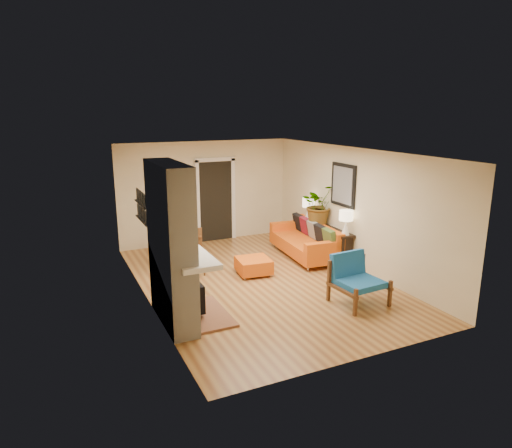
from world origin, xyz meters
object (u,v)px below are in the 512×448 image
object	(u,v)px
sofa	(308,241)
lamp_far	(308,206)
console_table	(325,233)
ottoman	(254,265)
houseplant	(319,204)
dining_table	(185,238)
lamp_near	(346,220)
blue_chair	(355,276)

from	to	relation	value
sofa	lamp_far	bearing A→B (deg)	58.55
sofa	console_table	distance (m)	0.45
ottoman	houseplant	distance (m)	2.33
console_table	lamp_far	bearing A→B (deg)	90.00
ottoman	dining_table	size ratio (longest dim) A/B	0.42
console_table	lamp_near	world-z (taller)	lamp_near
console_table	lamp_far	distance (m)	0.91
lamp_far	houseplant	size ratio (longest dim) A/B	0.56
sofa	houseplant	xyz separation A→B (m)	(0.33, 0.06, 0.83)
sofa	dining_table	bearing A→B (deg)	167.57
lamp_far	dining_table	bearing A→B (deg)	178.85
dining_table	console_table	size ratio (longest dim) A/B	0.96
ottoman	blue_chair	bearing A→B (deg)	-62.46
dining_table	ottoman	bearing A→B (deg)	-47.30
sofa	console_table	bearing A→B (deg)	-33.29
blue_chair	console_table	distance (m)	2.59
sofa	lamp_near	distance (m)	1.25
sofa	lamp_near	size ratio (longest dim) A/B	4.08
dining_table	lamp_far	bearing A→B (deg)	-1.15
blue_chair	lamp_near	world-z (taller)	lamp_near
ottoman	console_table	distance (m)	2.08
blue_chair	lamp_near	size ratio (longest dim) A/B	1.66
ottoman	houseplant	size ratio (longest dim) A/B	0.77
console_table	lamp_far	size ratio (longest dim) A/B	3.43
blue_chair	lamp_near	distance (m)	1.98
lamp_far	houseplant	distance (m)	0.51
dining_table	sofa	bearing A→B (deg)	-12.43
lamp_far	lamp_near	bearing A→B (deg)	-90.00
houseplant	console_table	bearing A→B (deg)	-87.95
lamp_far	ottoman	bearing A→B (deg)	-150.46
dining_table	lamp_far	distance (m)	3.16
blue_chair	houseplant	distance (m)	2.94
ottoman	lamp_far	bearing A→B (deg)	29.54
sofa	console_table	xyz separation A→B (m)	(0.34, -0.22, 0.21)
sofa	ottoman	bearing A→B (deg)	-160.63
dining_table	houseplant	size ratio (longest dim) A/B	1.86
blue_chair	sofa	bearing A→B (deg)	76.81
sofa	ottoman	size ratio (longest dim) A/B	2.98
houseplant	lamp_far	bearing A→B (deg)	88.84
console_table	houseplant	bearing A→B (deg)	92.05
blue_chair	ottoman	bearing A→B (deg)	117.54
sofa	dining_table	distance (m)	2.86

